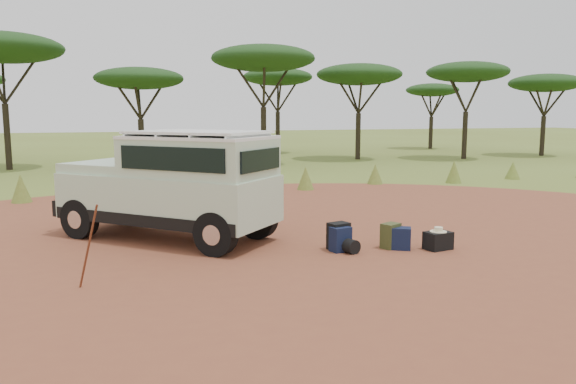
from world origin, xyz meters
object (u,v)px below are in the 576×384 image
object	(u,v)px
hard_case	(438,241)
safari_vehicle	(174,187)
duffel_navy	(400,238)
backpack_black	(339,236)
backpack_olive	(391,236)
walking_staff	(88,247)
backpack_navy	(340,239)

from	to	relation	value
hard_case	safari_vehicle	bearing A→B (deg)	141.91
duffel_navy	hard_case	distance (m)	0.74
backpack_black	backpack_olive	xyz separation A→B (m)	(1.02, -0.21, -0.02)
walking_staff	backpack_olive	xyz separation A→B (m)	(5.59, 0.96, -0.41)
walking_staff	safari_vehicle	bearing A→B (deg)	12.42
safari_vehicle	duffel_navy	xyz separation A→B (m)	(4.13, -2.25, -0.89)
backpack_olive	backpack_black	bearing A→B (deg)	140.54
walking_staff	duffel_navy	xyz separation A→B (m)	(5.73, 0.83, -0.44)
safari_vehicle	hard_case	xyz separation A→B (m)	(4.83, -2.48, -0.93)
safari_vehicle	backpack_black	bearing A→B (deg)	10.61
safari_vehicle	backpack_navy	world-z (taller)	safari_vehicle
backpack_black	duffel_navy	bearing A→B (deg)	-33.94
backpack_olive	backpack_navy	bearing A→B (deg)	149.52
duffel_navy	hard_case	bearing A→B (deg)	10.53
walking_staff	backpack_olive	world-z (taller)	walking_staff
walking_staff	backpack_black	size ratio (longest dim) A/B	2.56
safari_vehicle	duffel_navy	distance (m)	4.79
walking_staff	backpack_navy	world-z (taller)	walking_staff
safari_vehicle	backpack_olive	world-z (taller)	safari_vehicle
backpack_navy	safari_vehicle	bearing A→B (deg)	130.89
duffel_navy	hard_case	size ratio (longest dim) A/B	0.88
backpack_olive	hard_case	size ratio (longest dim) A/B	1.00
hard_case	backpack_black	bearing A→B (deg)	151.70
backpack_navy	duffel_navy	size ratio (longest dim) A/B	1.10
safari_vehicle	backpack_black	xyz separation A→B (m)	(2.97, -1.90, -0.84)
walking_staff	duffel_navy	distance (m)	5.81
walking_staff	backpack_black	distance (m)	4.73
duffel_navy	hard_case	world-z (taller)	duffel_navy
walking_staff	backpack_olive	size ratio (longest dim) A/B	2.73
safari_vehicle	backpack_olive	bearing A→B (deg)	15.30
safari_vehicle	backpack_black	size ratio (longest dim) A/B	8.71
backpack_olive	duffel_navy	world-z (taller)	backpack_olive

